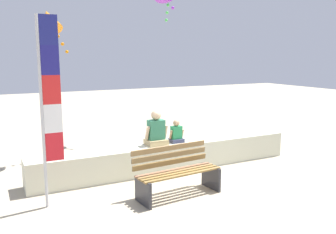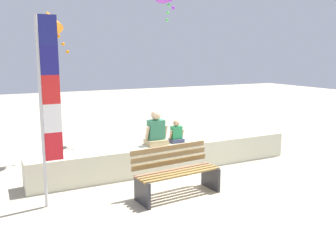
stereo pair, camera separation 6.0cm
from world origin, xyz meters
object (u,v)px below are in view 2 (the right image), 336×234
person_child (176,134)px  kite_orange (50,20)px  park_bench (176,173)px  person_adult (156,131)px  flag_banner (47,100)px

person_child → kite_orange: kite_orange is taller
park_bench → person_adult: bearing=79.7°
person_adult → kite_orange: (-1.81, 1.94, 2.43)m
person_adult → kite_orange: 3.60m
person_child → flag_banner: 3.17m
person_adult → kite_orange: size_ratio=0.69×
park_bench → flag_banner: size_ratio=0.52×
park_bench → person_adult: 1.53m
flag_banner → person_child: bearing=17.9°
person_child → kite_orange: size_ratio=0.46×
park_bench → kite_orange: kite_orange is taller
park_bench → person_adult: (0.26, 1.43, 0.48)m
person_child → park_bench: bearing=-118.0°
person_adult → flag_banner: 2.70m
park_bench → person_child: person_child is taller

